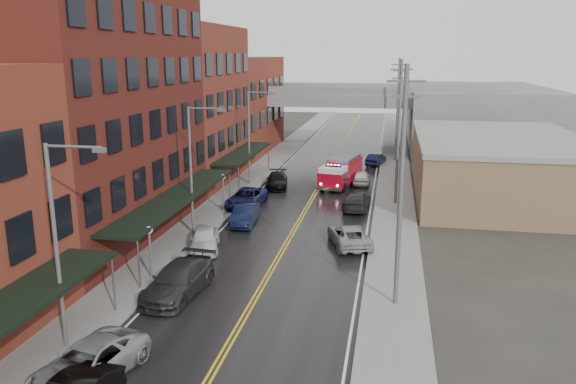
{
  "coord_description": "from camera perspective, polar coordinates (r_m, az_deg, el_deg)",
  "views": [
    {
      "loc": [
        6.64,
        -11.82,
        12.44
      ],
      "look_at": [
        -0.33,
        25.72,
        3.0
      ],
      "focal_mm": 35.0,
      "sensor_mm": 36.0,
      "label": 1
    }
  ],
  "objects": [
    {
      "name": "brick_building_c",
      "position": [
        56.2,
        -10.42,
        8.62
      ],
      "size": [
        9.0,
        15.0,
        15.0
      ],
      "primitive_type": "cube",
      "color": "brown",
      "rests_on": "ground"
    },
    {
      "name": "overpass",
      "position": [
        74.4,
        5.42,
        8.85
      ],
      "size": [
        40.0,
        10.0,
        7.5
      ],
      "color": "slate",
      "rests_on": "ground"
    },
    {
      "name": "parked_car_left_7",
      "position": [
        53.41,
        -1.15,
        1.19
      ],
      "size": [
        2.67,
        5.05,
        1.39
      ],
      "primitive_type": "imported",
      "rotation": [
        0.0,
        0.0,
        0.15
      ],
      "color": "black",
      "rests_on": "ground"
    },
    {
      "name": "globe_lamp_2",
      "position": [
        44.96,
        -6.62,
        0.78
      ],
      "size": [
        0.44,
        0.44,
        3.12
      ],
      "color": "#59595B",
      "rests_on": "ground"
    },
    {
      "name": "awning_1",
      "position": [
        38.75,
        -11.22,
        -0.5
      ],
      "size": [
        2.6,
        18.0,
        3.09
      ],
      "color": "black",
      "rests_on": "ground"
    },
    {
      "name": "road",
      "position": [
        44.13,
        1.44,
        -2.48
      ],
      "size": [
        11.0,
        160.0,
        0.02
      ],
      "primitive_type": "cube",
      "color": "black",
      "rests_on": "ground"
    },
    {
      "name": "parked_car_left_6",
      "position": [
        46.79,
        -4.23,
        -0.62
      ],
      "size": [
        2.76,
        5.53,
        1.5
      ],
      "primitive_type": "imported",
      "rotation": [
        0.0,
        0.0,
        -0.05
      ],
      "color": "#15194F",
      "rests_on": "ground"
    },
    {
      "name": "utility_pole_0",
      "position": [
        27.52,
        11.42,
        0.72
      ],
      "size": [
        1.8,
        0.24,
        12.0
      ],
      "color": "#59595B",
      "rests_on": "ground"
    },
    {
      "name": "parked_car_right_2",
      "position": [
        55.26,
        7.47,
        1.48
      ],
      "size": [
        1.67,
        4.02,
        1.36
      ],
      "primitive_type": "imported",
      "rotation": [
        0.0,
        0.0,
        3.16
      ],
      "color": "white",
      "rests_on": "ground"
    },
    {
      "name": "parked_car_right_1",
      "position": [
        46.33,
        7.03,
        -0.88
      ],
      "size": [
        2.3,
        5.03,
        1.43
      ],
      "primitive_type": "imported",
      "rotation": [
        0.0,
        0.0,
        3.08
      ],
      "color": "#252527",
      "rests_on": "ground"
    },
    {
      "name": "sidewalk_left",
      "position": [
        45.78,
        -7.62,
        -1.91
      ],
      "size": [
        3.0,
        160.0,
        0.15
      ],
      "primitive_type": "cube",
      "color": "slate",
      "rests_on": "ground"
    },
    {
      "name": "right_far_block",
      "position": [
        83.03,
        18.48,
        7.35
      ],
      "size": [
        18.0,
        30.0,
        8.0
      ],
      "primitive_type": "cube",
      "color": "slate",
      "rests_on": "ground"
    },
    {
      "name": "sidewalk_right",
      "position": [
        43.61,
        10.96,
        -2.84
      ],
      "size": [
        3.0,
        160.0,
        0.15
      ],
      "primitive_type": "cube",
      "color": "slate",
      "rests_on": "ground"
    },
    {
      "name": "street_lamp_0",
      "position": [
        24.88,
        -22.12,
        -4.12
      ],
      "size": [
        2.64,
        0.22,
        9.0
      ],
      "color": "#59595B",
      "rests_on": "ground"
    },
    {
      "name": "street_lamp_2",
      "position": [
        53.96,
        -3.75,
        6.13
      ],
      "size": [
        2.64,
        0.22,
        9.0
      ],
      "color": "#59595B",
      "rests_on": "ground"
    },
    {
      "name": "tan_building",
      "position": [
        53.59,
        20.4,
        2.32
      ],
      "size": [
        14.0,
        22.0,
        5.0
      ],
      "primitive_type": "cube",
      "color": "#846547",
      "rests_on": "ground"
    },
    {
      "name": "curb_left",
      "position": [
        45.31,
        -5.64,
        -2.02
      ],
      "size": [
        0.3,
        160.0,
        0.15
      ],
      "primitive_type": "cube",
      "color": "gray",
      "rests_on": "ground"
    },
    {
      "name": "street_lamp_1",
      "position": [
        38.85,
        -9.53,
        2.93
      ],
      "size": [
        2.64,
        0.22,
        9.0
      ],
      "color": "#59595B",
      "rests_on": "ground"
    },
    {
      "name": "parked_car_left_3",
      "position": [
        30.46,
        -11.07,
        -8.78
      ],
      "size": [
        2.8,
        5.92,
        1.67
      ],
      "primitive_type": "imported",
      "rotation": [
        0.0,
        0.0,
        -0.08
      ],
      "color": "#28282B",
      "rests_on": "ground"
    },
    {
      "name": "brick_building_b",
      "position": [
        40.27,
        -19.41,
        8.21
      ],
      "size": [
        9.0,
        20.0,
        18.0
      ],
      "primitive_type": "cube",
      "color": "#4E1914",
      "rests_on": "ground"
    },
    {
      "name": "awning_2",
      "position": [
        55.01,
        -4.54,
        3.95
      ],
      "size": [
        2.6,
        13.0,
        3.09
      ],
      "color": "black",
      "rests_on": "ground"
    },
    {
      "name": "fire_truck",
      "position": [
        54.25,
        5.38,
        2.15
      ],
      "size": [
        4.06,
        7.69,
        2.69
      ],
      "rotation": [
        0.0,
        0.0,
        -0.2
      ],
      "color": "#A5071B",
      "rests_on": "ground"
    },
    {
      "name": "parked_car_right_0",
      "position": [
        37.59,
        6.24,
        -4.42
      ],
      "size": [
        3.64,
        5.41,
        1.38
      ],
      "primitive_type": "imported",
      "rotation": [
        0.0,
        0.0,
        3.44
      ],
      "color": "#919498",
      "rests_on": "ground"
    },
    {
      "name": "parked_car_left_2",
      "position": [
        23.98,
        -19.71,
        -16.18
      ],
      "size": [
        3.53,
        5.8,
        1.5
      ],
      "primitive_type": "imported",
      "rotation": [
        0.0,
        0.0,
        -0.2
      ],
      "color": "gray",
      "rests_on": "ground"
    },
    {
      "name": "brick_building_far",
      "position": [
        72.89,
        -5.46,
        8.76
      ],
      "size": [
        9.0,
        20.0,
        12.0
      ],
      "primitive_type": "cube",
      "color": "maroon",
      "rests_on": "ground"
    },
    {
      "name": "utility_pole_2",
      "position": [
        67.1,
        11.07,
        8.39
      ],
      "size": [
        1.8,
        0.24,
        12.0
      ],
      "color": "#59595B",
      "rests_on": "ground"
    },
    {
      "name": "curb_right",
      "position": [
        43.62,
        8.8,
        -2.75
      ],
      "size": [
        0.3,
        160.0,
        0.15
      ],
      "primitive_type": "cube",
      "color": "gray",
      "rests_on": "ground"
    },
    {
      "name": "parked_car_left_5",
      "position": [
        42.07,
        -4.41,
        -2.29
      ],
      "size": [
        1.86,
        4.61,
        1.49
      ],
      "primitive_type": "imported",
      "rotation": [
        0.0,
        0.0,
        0.06
      ],
      "color": "black",
      "rests_on": "ground"
    },
    {
      "name": "utility_pole_1",
      "position": [
        47.22,
        11.17,
        6.16
      ],
      "size": [
        1.8,
        0.24,
        12.0
      ],
      "color": "#59595B",
      "rests_on": "ground"
    },
    {
      "name": "parked_car_right_3",
      "position": [
        65.11,
        8.92,
        3.3
      ],
      "size": [
        2.32,
        4.23,
        1.32
      ],
      "primitive_type": "imported",
      "rotation": [
        0.0,
        0.0,
        2.9
      ],
      "color": "#0E1033",
      "rests_on": "ground"
    },
    {
      "name": "parked_car_left_4",
      "position": [
        36.91,
        -8.47,
        -4.72
      ],
      "size": [
        2.9,
        4.78,
        1.52
      ],
      "primitive_type": "imported",
      "rotation": [
        0.0,
        0.0,
        0.26
      ],
      "color": "silver",
      "rests_on": "ground"
    },
    {
      "name": "globe_lamp_1",
      "position": [
        32.35,
        -13.89,
        -4.78
      ],
      "size": [
        0.44,
        0.44,
        3.12
      ],
      "color": "#59595B",
      "rests_on": "ground"
    }
  ]
}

